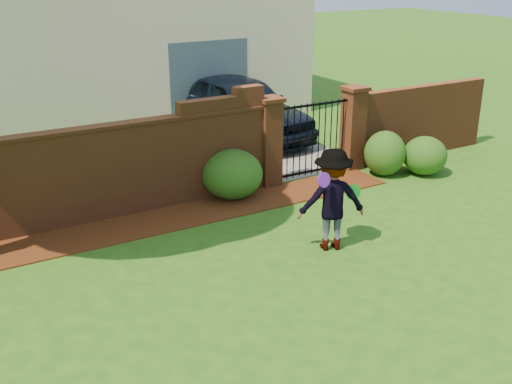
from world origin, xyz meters
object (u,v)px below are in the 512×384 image
man (332,200)px  frisbee_green (353,192)px  car (248,109)px  frisbee_purple (324,180)px

man → frisbee_green: 0.36m
car → frisbee_purple: (-2.37, -6.57, 0.50)m
man → frisbee_purple: bearing=51.7°
car → frisbee_green: car is taller
frisbee_purple → frisbee_green: (0.63, 0.05, -0.34)m
frisbee_purple → car: bearing=70.2°
car → frisbee_green: bearing=-109.3°
man → frisbee_green: bearing=179.1°
frisbee_green → frisbee_purple: bearing=-175.4°
car → frisbee_green: 6.75m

